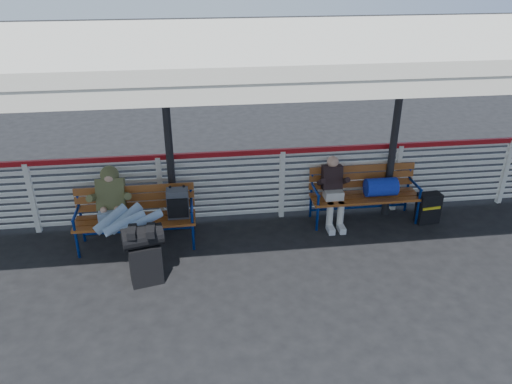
{
  "coord_description": "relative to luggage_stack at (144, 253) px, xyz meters",
  "views": [
    {
      "loc": [
        -1.41,
        -5.52,
        4.14
      ],
      "look_at": [
        -0.55,
        1.0,
        0.93
      ],
      "focal_mm": 35.0,
      "sensor_mm": 36.0,
      "label": 1
    }
  ],
  "objects": [
    {
      "name": "fence",
      "position": [
        2.16,
        1.62,
        0.18
      ],
      "size": [
        12.08,
        0.08,
        1.24
      ],
      "color": "silver",
      "rests_on": "ground"
    },
    {
      "name": "canopy",
      "position": [
        2.16,
        0.59,
        2.56
      ],
      "size": [
        12.6,
        3.6,
        3.16
      ],
      "color": "silver",
      "rests_on": "ground"
    },
    {
      "name": "bench_left",
      "position": [
        0.0,
        1.03,
        0.12
      ],
      "size": [
        1.8,
        0.56,
        0.93
      ],
      "color": "#9B5A1E",
      "rests_on": "ground"
    },
    {
      "name": "traveler_man",
      "position": [
        -0.35,
        0.69,
        0.25
      ],
      "size": [
        0.94,
        1.64,
        0.77
      ],
      "color": "#99B4CE",
      "rests_on": "ground"
    },
    {
      "name": "luggage_stack",
      "position": [
        0.0,
        0.0,
        0.0
      ],
      "size": [
        0.58,
        0.41,
        0.88
      ],
      "rotation": [
        0.0,
        0.0,
        0.23
      ],
      "color": "black",
      "rests_on": "ground"
    },
    {
      "name": "ground",
      "position": [
        2.16,
        -0.28,
        -0.48
      ],
      "size": [
        60.0,
        60.0,
        0.0
      ],
      "primitive_type": "plane",
      "color": "black",
      "rests_on": "ground"
    },
    {
      "name": "bench_right",
      "position": [
        3.61,
        1.34,
        0.1
      ],
      "size": [
        1.8,
        0.56,
        0.92
      ],
      "color": "#9B5A1E",
      "rests_on": "ground"
    },
    {
      "name": "companion_person",
      "position": [
        2.95,
        1.29,
        0.12
      ],
      "size": [
        0.32,
        0.66,
        1.15
      ],
      "color": "beige",
      "rests_on": "ground"
    },
    {
      "name": "suitcase_side",
      "position": [
        4.55,
        1.11,
        -0.22
      ],
      "size": [
        0.4,
        0.27,
        0.52
      ],
      "rotation": [
        0.0,
        0.0,
        0.11
      ],
      "color": "black",
      "rests_on": "ground"
    }
  ]
}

